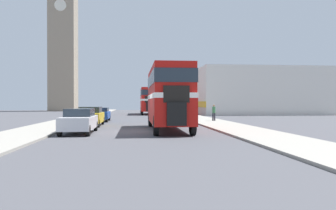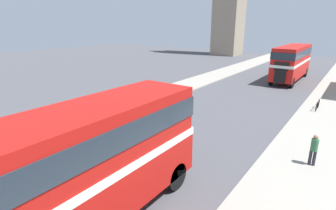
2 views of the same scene
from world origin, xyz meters
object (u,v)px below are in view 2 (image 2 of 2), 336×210
(pedestrian_walking, at_px, (314,148))
(car_parked_mid, at_px, (89,127))
(bicycle_on_pavement, at_px, (318,105))
(double_decker_bus, at_px, (82,163))
(bus_distant, at_px, (292,60))
(car_parked_far, at_px, (156,103))

(pedestrian_walking, bearing_deg, car_parked_mid, -159.12)
(bicycle_on_pavement, bearing_deg, double_decker_bus, -103.01)
(double_decker_bus, relative_size, bicycle_on_pavement, 5.36)
(double_decker_bus, relative_size, pedestrian_walking, 6.09)
(pedestrian_walking, height_order, bicycle_on_pavement, pedestrian_walking)
(car_parked_mid, relative_size, bicycle_on_pavement, 2.46)
(car_parked_mid, bearing_deg, double_decker_bus, -38.14)
(bus_distant, bearing_deg, car_parked_mid, -102.80)
(double_decker_bus, distance_m, car_parked_mid, 7.58)
(bicycle_on_pavement, bearing_deg, car_parked_far, -142.13)
(pedestrian_walking, bearing_deg, double_decker_bus, -121.20)
(double_decker_bus, xyz_separation_m, car_parked_far, (-5.72, 10.77, -1.78))
(bus_distant, distance_m, bicycle_on_pavement, 11.96)
(bus_distant, relative_size, bicycle_on_pavement, 5.64)
(car_parked_far, xyz_separation_m, pedestrian_walking, (11.05, -1.96, 0.27))
(bus_distant, distance_m, pedestrian_walking, 21.43)
(car_parked_mid, xyz_separation_m, bicycle_on_pavement, (10.09, 13.98, -0.31))
(car_parked_mid, height_order, car_parked_far, car_parked_mid)
(car_parked_far, height_order, bicycle_on_pavement, car_parked_far)
(double_decker_bus, height_order, bus_distant, double_decker_bus)
(car_parked_mid, bearing_deg, pedestrian_walking, 20.88)
(double_decker_bus, relative_size, car_parked_mid, 2.18)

